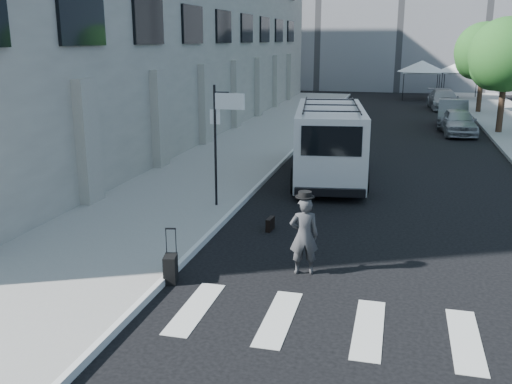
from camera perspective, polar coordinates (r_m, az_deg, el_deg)
The scene contains 15 objects.
ground at distance 13.35m, azimuth 2.45°, elevation -6.42°, with size 120.00×120.00×0.00m, color black.
sidewalk_left at distance 29.37m, azimuth 0.73°, elevation 5.60°, with size 4.50×48.00×0.15m, color gray.
building_left at distance 33.28m, azimuth -11.15°, elevation 16.68°, with size 10.00×44.00×12.00m, color gray.
sign_pole at distance 16.28m, azimuth -3.34°, elevation 7.14°, with size 1.03×0.07×3.50m.
tree_near at distance 32.73m, azimuth 23.55°, elevation 12.22°, with size 3.80×3.83×6.03m.
tree_far at distance 41.64m, azimuth 21.65°, elevation 12.75°, with size 3.80×3.83×6.03m.
tent_left at distance 50.25m, azimuth 16.26°, elevation 11.96°, with size 4.00×4.00×3.20m.
tent_right at distance 50.94m, azimuth 19.91°, elevation 11.70°, with size 4.00×4.00×3.20m.
businessman at distance 12.15m, azimuth 4.83°, elevation -4.38°, with size 0.62×0.41×1.70m, color #39393B.
briefcase at distance 15.03m, azimuth 1.43°, elevation -3.23°, with size 0.12×0.44×0.34m, color black.
suitcase at distance 11.99m, azimuth -8.54°, elevation -7.59°, with size 0.34×0.45×1.12m.
cargo_van at distance 20.62m, azimuth 7.33°, elevation 4.99°, with size 3.17×7.17×2.59m.
parked_car_a at distance 31.98m, azimuth 19.59°, elevation 6.63°, with size 1.63×4.05×1.38m, color #A4A7AC.
parked_car_b at distance 34.85m, azimuth 19.07°, elevation 7.42°, with size 1.62×4.64×1.53m, color slate.
parked_car_c at distance 43.64m, azimuth 18.24°, elevation 8.77°, with size 1.95×4.79×1.39m, color #989A9F.
Camera 1 is at (2.50, -12.18, 4.87)m, focal length 40.00 mm.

